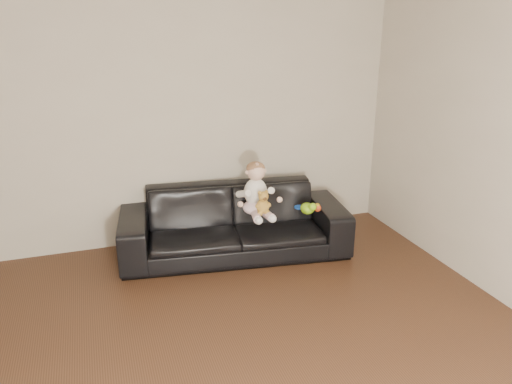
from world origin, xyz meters
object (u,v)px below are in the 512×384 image
object	(u,v)px
baby	(256,192)
teddy_bear	(263,203)
toy_rattle	(317,208)
toy_blue_disc	(299,207)
sofa	(234,222)
toy_green	(307,208)

from	to	relation	value
baby	teddy_bear	bearing A→B (deg)	-83.47
toy_rattle	toy_blue_disc	bearing A→B (deg)	130.24
sofa	toy_blue_disc	bearing A→B (deg)	-0.34
toy_green	toy_blue_disc	size ratio (longest dim) A/B	1.53
baby	toy_rattle	xyz separation A→B (m)	(0.58, -0.12, -0.19)
sofa	baby	distance (m)	0.39
toy_green	toy_blue_disc	xyz separation A→B (m)	(-0.01, 0.17, -0.05)
baby	toy_rattle	bearing A→B (deg)	-8.67
toy_green	toy_rattle	size ratio (longest dim) A/B	2.12
baby	sofa	bearing A→B (deg)	150.99
teddy_bear	toy_green	distance (m)	0.47
sofa	toy_green	distance (m)	0.72
baby	toy_blue_disc	distance (m)	0.51
sofa	toy_rattle	bearing A→B (deg)	-9.49
teddy_bear	toy_green	xyz separation A→B (m)	(0.45, 0.02, -0.12)
sofa	teddy_bear	xyz separation A→B (m)	(0.20, -0.27, 0.27)
toy_green	baby	bearing A→B (deg)	163.49
teddy_bear	toy_rattle	distance (m)	0.59
toy_green	sofa	bearing A→B (deg)	158.65
sofa	teddy_bear	size ratio (longest dim) A/B	9.62
teddy_bear	toy_green	size ratio (longest dim) A/B	1.44
toy_green	toy_rattle	distance (m)	0.12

